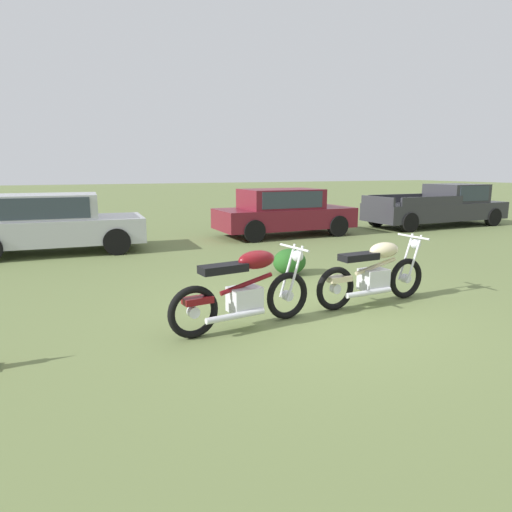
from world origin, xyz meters
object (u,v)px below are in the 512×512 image
at_px(pickup_truck_charcoal, 442,205).
at_px(motorcycle_cream, 374,273).
at_px(motorcycle_maroon, 245,290).
at_px(car_silver, 52,220).
at_px(car_burgundy, 283,210).
at_px(shrub_low, 289,262).

bearing_deg(pickup_truck_charcoal, motorcycle_cream, -141.58).
relative_size(motorcycle_maroon, car_silver, 0.48).
bearing_deg(car_burgundy, shrub_low, -116.24).
distance_m(motorcycle_cream, pickup_truck_charcoal, 10.76).
xyz_separation_m(motorcycle_cream, pickup_truck_charcoal, (8.40, 6.72, 0.27)).
distance_m(car_silver, pickup_truck_charcoal, 12.79).
bearing_deg(pickup_truck_charcoal, shrub_low, -152.77).
relative_size(car_silver, car_burgundy, 1.00).
xyz_separation_m(motorcycle_maroon, motorcycle_cream, (2.19, 0.17, -0.02)).
relative_size(car_silver, shrub_low, 6.41).
xyz_separation_m(car_burgundy, shrub_low, (-2.28, -4.64, -0.54)).
relative_size(motorcycle_cream, pickup_truck_charcoal, 0.38).
bearing_deg(car_silver, motorcycle_maroon, -68.59).
bearing_deg(shrub_low, motorcycle_cream, -83.80).
distance_m(car_silver, shrub_low, 6.09).
height_order(car_silver, car_burgundy, same).
height_order(motorcycle_maroon, shrub_low, motorcycle_maroon).
height_order(car_burgundy, shrub_low, car_burgundy).
bearing_deg(car_burgundy, motorcycle_maroon, -121.06).
relative_size(motorcycle_maroon, car_burgundy, 0.48).
height_order(motorcycle_maroon, pickup_truck_charcoal, pickup_truck_charcoal).
bearing_deg(car_silver, shrub_low, -43.27).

